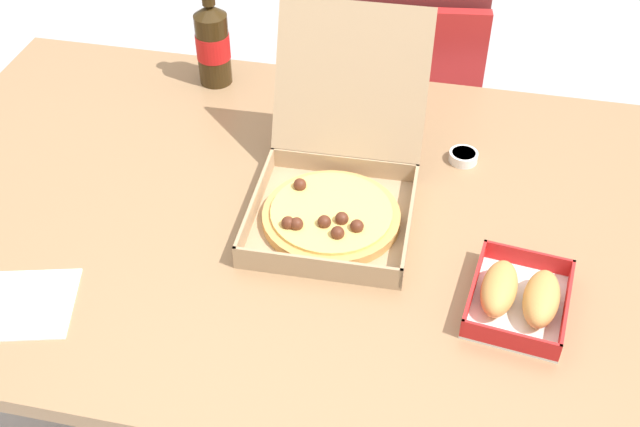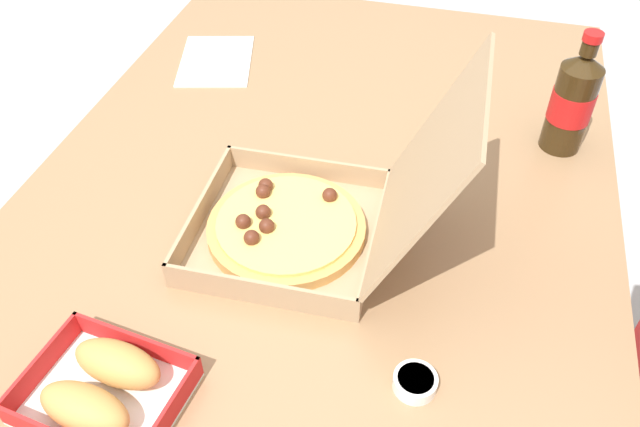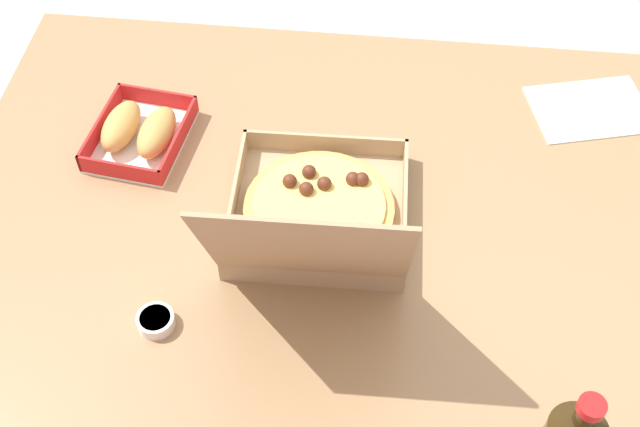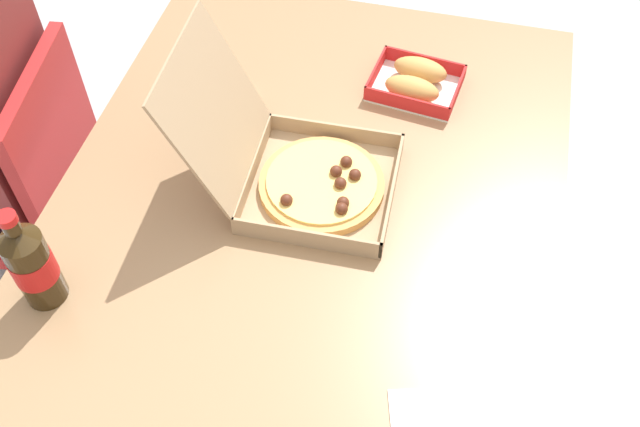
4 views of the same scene
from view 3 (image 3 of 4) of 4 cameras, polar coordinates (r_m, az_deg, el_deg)
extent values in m
plane|color=#B2B2B7|center=(1.96, 3.19, -14.27)|extent=(10.00, 10.00, 0.00)
cube|color=#997551|center=(1.35, 4.47, -1.56)|extent=(1.45, 0.98, 0.03)
cylinder|color=#B7B7BC|center=(2.00, -14.53, 3.24)|extent=(0.05, 0.05, 0.69)
cube|color=tan|center=(1.36, -0.08, -0.04)|extent=(0.29, 0.29, 0.01)
cube|color=tan|center=(1.43, 0.38, 4.83)|extent=(0.28, 0.01, 0.04)
cube|color=tan|center=(1.34, 5.83, 0.21)|extent=(0.01, 0.28, 0.04)
cube|color=tan|center=(1.35, -5.93, 0.95)|extent=(0.01, 0.28, 0.04)
cube|color=tan|center=(1.25, -0.61, -4.25)|extent=(0.28, 0.01, 0.04)
cube|color=tan|center=(1.10, -0.96, -2.39)|extent=(0.29, 0.13, 0.26)
cylinder|color=tan|center=(1.35, -0.08, 0.28)|extent=(0.25, 0.25, 0.02)
cylinder|color=#EAC666|center=(1.34, -0.08, 0.61)|extent=(0.22, 0.22, 0.01)
sphere|color=#562819|center=(1.36, -2.10, 2.24)|extent=(0.02, 0.02, 0.02)
sphere|color=#562819|center=(1.35, -0.95, 1.70)|extent=(0.02, 0.02, 0.02)
sphere|color=#562819|center=(1.36, 2.27, 2.40)|extent=(0.02, 0.02, 0.02)
sphere|color=#562819|center=(1.29, 2.70, -1.13)|extent=(0.02, 0.02, 0.02)
sphere|color=#562819|center=(1.35, 0.30, 2.07)|extent=(0.02, 0.02, 0.02)
sphere|color=#562819|center=(1.37, -0.76, 2.88)|extent=(0.02, 0.02, 0.02)
sphere|color=#562819|center=(1.36, 2.89, 2.36)|extent=(0.02, 0.02, 0.02)
cube|color=white|center=(1.50, -12.17, 4.92)|extent=(0.17, 0.21, 0.00)
cube|color=red|center=(1.55, -11.06, 7.84)|extent=(0.15, 0.02, 0.03)
cube|color=red|center=(1.43, -13.63, 2.87)|extent=(0.15, 0.02, 0.03)
cube|color=red|center=(1.46, -9.68, 5.03)|extent=(0.03, 0.19, 0.03)
cube|color=red|center=(1.52, -14.83, 5.85)|extent=(0.03, 0.19, 0.03)
ellipsoid|color=tan|center=(1.47, -11.16, 5.50)|extent=(0.07, 0.13, 0.05)
ellipsoid|color=tan|center=(1.49, -13.52, 5.86)|extent=(0.07, 0.13, 0.05)
cone|color=#33230F|center=(1.02, 17.54, -13.68)|extent=(0.07, 0.07, 0.02)
cylinder|color=#33230F|center=(0.99, 17.89, -13.05)|extent=(0.03, 0.03, 0.02)
cylinder|color=red|center=(0.98, 18.17, -12.53)|extent=(0.03, 0.03, 0.01)
cube|color=white|center=(1.60, 18.08, 6.83)|extent=(0.24, 0.20, 0.00)
cylinder|color=white|center=(1.25, -11.22, -7.25)|extent=(0.06, 0.06, 0.02)
cylinder|color=#DBBC66|center=(1.25, -11.26, -7.11)|extent=(0.05, 0.05, 0.01)
camera|label=1|loc=(1.91, -3.99, 47.47)|focal=44.51mm
camera|label=2|loc=(1.04, -44.33, 18.45)|focal=36.00mm
camera|label=4|loc=(1.33, 57.35, 35.80)|focal=40.81mm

